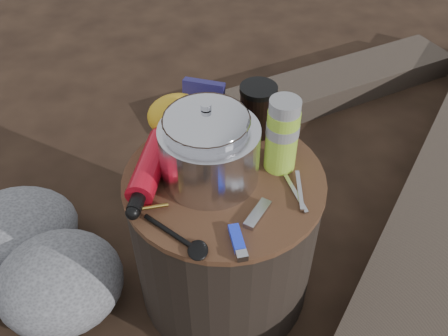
{
  "coord_description": "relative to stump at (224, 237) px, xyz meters",
  "views": [
    {
      "loc": [
        -0.05,
        -0.83,
        1.26
      ],
      "look_at": [
        0.0,
        0.0,
        0.48
      ],
      "focal_mm": 38.91,
      "sensor_mm": 36.0,
      "label": 1
    }
  ],
  "objects": [
    {
      "name": "ground",
      "position": [
        0.0,
        0.0,
        -0.22
      ],
      "size": [
        60.0,
        60.0,
        0.0
      ],
      "primitive_type": "plane",
      "color": "black",
      "rests_on": "ground"
    },
    {
      "name": "stump",
      "position": [
        0.0,
        0.0,
        0.0
      ],
      "size": [
        0.49,
        0.49,
        0.45
      ],
      "primitive_type": "cylinder",
      "color": "black",
      "rests_on": "ground"
    },
    {
      "name": "log_small",
      "position": [
        0.5,
        0.95,
        -0.17
      ],
      "size": [
        1.25,
        0.72,
        0.11
      ],
      "primitive_type": "cube",
      "rotation": [
        0.0,
        0.0,
        -1.16
      ],
      "color": "#392F27",
      "rests_on": "ground"
    },
    {
      "name": "foil_windscreen",
      "position": [
        -0.03,
        0.01,
        0.29
      ],
      "size": [
        0.23,
        0.23,
        0.14
      ],
      "primitive_type": "cylinder",
      "color": "silver",
      "rests_on": "stump"
    },
    {
      "name": "camping_pot",
      "position": [
        -0.04,
        0.02,
        0.32
      ],
      "size": [
        0.19,
        0.19,
        0.19
      ],
      "primitive_type": "cylinder",
      "color": "silver",
      "rests_on": "stump"
    },
    {
      "name": "fuel_bottle",
      "position": [
        -0.17,
        0.01,
        0.26
      ],
      "size": [
        0.12,
        0.28,
        0.06
      ],
      "primitive_type": null,
      "rotation": [
        0.0,
        0.0,
        -0.21
      ],
      "color": "red",
      "rests_on": "stump"
    },
    {
      "name": "thermos",
      "position": [
        0.14,
        0.04,
        0.32
      ],
      "size": [
        0.08,
        0.08,
        0.19
      ],
      "primitive_type": "cylinder",
      "color": "#9ACA33",
      "rests_on": "stump"
    },
    {
      "name": "travel_mug",
      "position": [
        0.1,
        0.18,
        0.29
      ],
      "size": [
        0.09,
        0.09,
        0.14
      ],
      "primitive_type": "cylinder",
      "color": "black",
      "rests_on": "stump"
    },
    {
      "name": "stuff_sack",
      "position": [
        -0.11,
        0.18,
        0.28
      ],
      "size": [
        0.16,
        0.13,
        0.11
      ],
      "primitive_type": "ellipsoid",
      "color": "gold",
      "rests_on": "stump"
    },
    {
      "name": "food_pouch",
      "position": [
        -0.04,
        0.2,
        0.29
      ],
      "size": [
        0.11,
        0.06,
        0.14
      ],
      "primitive_type": "cube",
      "rotation": [
        0.0,
        0.0,
        -0.32
      ],
      "color": "#1C184E",
      "rests_on": "stump"
    },
    {
      "name": "lighter",
      "position": [
        0.02,
        -0.19,
        0.23
      ],
      "size": [
        0.04,
        0.09,
        0.02
      ],
      "primitive_type": "cube",
      "rotation": [
        0.0,
        0.0,
        0.15
      ],
      "color": "#1E38F4",
      "rests_on": "stump"
    },
    {
      "name": "multitool",
      "position": [
        0.07,
        -0.12,
        0.23
      ],
      "size": [
        0.07,
        0.09,
        0.01
      ],
      "primitive_type": "cube",
      "rotation": [
        0.0,
        0.0,
        -0.59
      ],
      "color": "#ADADB2",
      "rests_on": "stump"
    },
    {
      "name": "pot_grabber",
      "position": [
        0.16,
        -0.06,
        0.23
      ],
      "size": [
        0.04,
        0.13,
        0.01
      ],
      "primitive_type": null,
      "rotation": [
        0.0,
        0.0,
        0.09
      ],
      "color": "#ADADB2",
      "rests_on": "stump"
    },
    {
      "name": "spork",
      "position": [
        -0.12,
        -0.16,
        0.23
      ],
      "size": [
        0.15,
        0.14,
        0.01
      ],
      "primitive_type": null,
      "rotation": [
        0.0,
        0.0,
        0.85
      ],
      "color": "black",
      "rests_on": "stump"
    }
  ]
}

